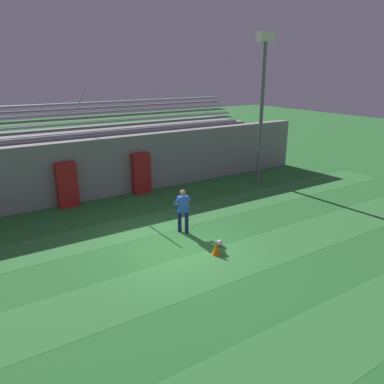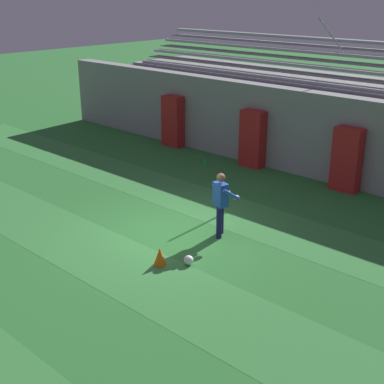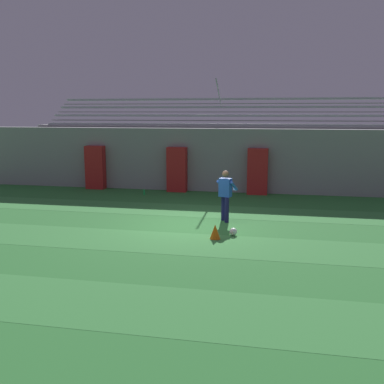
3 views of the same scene
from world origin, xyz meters
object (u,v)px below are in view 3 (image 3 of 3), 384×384
Objects in this scene: padding_pillar_far_left at (95,167)px; water_bottle at (144,192)px; soccer_ball at (233,232)px; goalkeeper at (225,192)px; traffic_cone at (215,232)px; padding_pillar_gate_right at (258,172)px; padding_pillar_gate_left at (177,170)px.

padding_pillar_far_left is 8.27× the size of water_bottle.
padding_pillar_far_left is at bearing 136.45° from soccer_ball.
soccer_ball is at bearing -51.82° from water_bottle.
goalkeeper is 2.25m from traffic_cone.
goalkeeper is (-0.75, -5.12, -0.04)m from padding_pillar_gate_right.
padding_pillar_far_left is at bearing 180.00° from padding_pillar_gate_left.
soccer_ball is at bearing -64.33° from padding_pillar_gate_left.
soccer_ball is (3.26, -6.79, -0.88)m from padding_pillar_gate_left.
padding_pillar_gate_right is at bearing 83.97° from traffic_cone.
padding_pillar_gate_right reaches higher than water_bottle.
goalkeeper reaches higher than water_bottle.
padding_pillar_gate_left is 4.72× the size of traffic_cone.
padding_pillar_gate_left is at bearing 111.13° from traffic_cone.
padding_pillar_gate_left is at bearing 180.00° from padding_pillar_gate_right.
padding_pillar_far_left is at bearing 132.67° from traffic_cone.
padding_pillar_gate_right is at bearing 0.00° from padding_pillar_gate_left.
padding_pillar_gate_right is at bearing 0.00° from padding_pillar_far_left.
padding_pillar_gate_left reaches higher than goalkeeper.
padding_pillar_gate_left reaches higher than water_bottle.
padding_pillar_gate_right is at bearing 87.47° from soccer_ball.
padding_pillar_gate_left and padding_pillar_far_left have the same top height.
traffic_cone is at bearing -47.33° from padding_pillar_far_left.
traffic_cone is 7.30m from water_bottle.
padding_pillar_gate_right is 4.96m from water_bottle.
padding_pillar_far_left is 9.89m from soccer_ball.
padding_pillar_gate_right is 9.02× the size of soccer_ball.
water_bottle is at bearing -22.75° from padding_pillar_far_left.
padding_pillar_far_left is at bearing 142.60° from goalkeeper.
traffic_cone is (-0.76, -7.24, -0.78)m from padding_pillar_gate_right.
padding_pillar_gate_right reaches higher than traffic_cone.
padding_pillar_gate_right and padding_pillar_far_left have the same top height.
padding_pillar_gate_left is at bearing 115.67° from soccer_ball.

